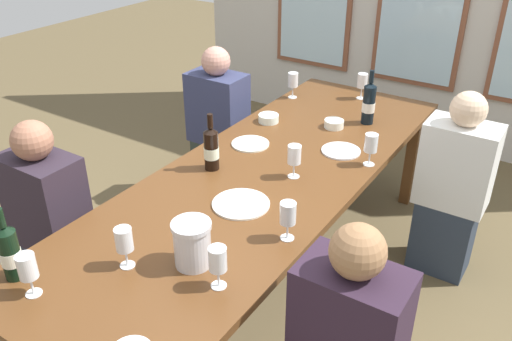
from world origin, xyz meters
The scene contains 22 objects.
ground_plane centered at (0.00, 0.00, 0.00)m, with size 12.00×12.00×0.00m, color brown.
dining_table centered at (0.00, 0.00, 0.68)m, with size 0.95×2.82×0.74m.
white_plate_0 centered at (-0.24, 0.23, 0.74)m, with size 0.21×0.21×0.01m, color white.
white_plate_1 centered at (0.07, -0.32, 0.74)m, with size 0.27×0.27×0.01m, color white.
white_plate_2 centered at (0.23, 0.43, 0.74)m, with size 0.21×0.21×0.01m, color white.
metal_pitcher centered at (0.15, -0.77, 0.84)m, with size 0.16×0.16×0.19m.
wine_bottle_0 centered at (-0.36, -1.19, 0.85)m, with size 0.08×0.08×0.30m.
wine_bottle_1 centered at (-0.25, -0.11, 0.85)m, with size 0.08×0.08×0.30m.
wine_bottle_2 centered at (0.19, 0.87, 0.87)m, with size 0.08×0.08×0.33m.
tasting_bowl_0 centered at (-0.32, 0.56, 0.76)m, with size 0.12×0.12×0.05m, color white.
tasting_bowl_2 centered at (0.05, 0.70, 0.76)m, with size 0.12×0.12×0.05m, color white.
wine_glass_0 centered at (0.14, 0.04, 0.86)m, with size 0.07×0.07×0.17m.
wine_glass_1 centered at (0.38, -0.42, 0.86)m, with size 0.07×0.07×0.17m.
wine_glass_2 centered at (0.41, 0.37, 0.86)m, with size 0.07×0.07×0.17m.
wine_glass_3 centered at (0.31, -0.82, 0.86)m, with size 0.07×0.07×0.17m.
wine_glass_4 centered at (-0.22, -1.22, 0.86)m, with size 0.07×0.07×0.17m.
wine_glass_5 centered at (-0.40, 0.99, 0.86)m, with size 0.07×0.07×0.17m.
wine_glass_6 centered at (0.00, 1.23, 0.86)m, with size 0.07×0.07×0.17m.
wine_glass_7 centered at (-0.05, -0.92, 0.86)m, with size 0.07×0.07×0.17m.
seated_person_0 centered at (-0.79, -0.74, 0.53)m, with size 0.38×0.24×1.11m.
seated_person_2 centered at (-0.79, 0.66, 0.53)m, with size 0.38×0.24×1.11m.
seated_person_3 centered at (0.79, 0.72, 0.53)m, with size 0.38×0.24×1.11m.
Camera 1 is at (1.26, -2.03, 2.08)m, focal length 37.74 mm.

